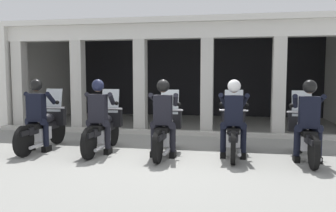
# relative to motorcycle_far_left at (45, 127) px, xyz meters

# --- Properties ---
(ground_plane) EXTENTS (80.00, 80.00, 0.00)m
(ground_plane) POSITION_rel_motorcycle_far_left_xyz_m (2.81, 2.95, -0.50)
(ground_plane) COLOR gray
(station_building) EXTENTS (10.95, 4.99, 3.31)m
(station_building) POSITION_rel_motorcycle_far_left_xyz_m (2.47, 5.34, 1.61)
(station_building) COLOR black
(station_building) RESTS_ON ground
(kerb_strip) EXTENTS (10.45, 0.24, 0.12)m
(kerb_strip) POSITION_rel_motorcycle_far_left_xyz_m (2.47, 2.33, -0.44)
(kerb_strip) COLOR #B7B5AD
(kerb_strip) RESTS_ON ground
(motorcycle_far_left) EXTENTS (0.62, 2.04, 1.35)m
(motorcycle_far_left) POSITION_rel_motorcycle_far_left_xyz_m (0.00, 0.00, 0.00)
(motorcycle_far_left) COLOR black
(motorcycle_far_left) RESTS_ON ground
(police_officer_far_left) EXTENTS (0.63, 0.61, 1.58)m
(police_officer_far_left) POSITION_rel_motorcycle_far_left_xyz_m (-0.00, -0.28, 0.44)
(police_officer_far_left) COLOR black
(police_officer_far_left) RESTS_ON ground
(motorcycle_left) EXTENTS (0.62, 2.04, 1.35)m
(motorcycle_left) POSITION_rel_motorcycle_far_left_xyz_m (1.41, 0.03, 0.00)
(motorcycle_left) COLOR black
(motorcycle_left) RESTS_ON ground
(police_officer_left) EXTENTS (0.63, 0.61, 1.58)m
(police_officer_left) POSITION_rel_motorcycle_far_left_xyz_m (1.40, -0.26, 0.44)
(police_officer_left) COLOR black
(police_officer_left) RESTS_ON ground
(motorcycle_center) EXTENTS (0.62, 2.04, 1.35)m
(motorcycle_center) POSITION_rel_motorcycle_far_left_xyz_m (2.81, -0.02, 0.00)
(motorcycle_center) COLOR black
(motorcycle_center) RESTS_ON ground
(police_officer_center) EXTENTS (0.63, 0.61, 1.58)m
(police_officer_center) POSITION_rel_motorcycle_far_left_xyz_m (2.81, -0.30, 0.44)
(police_officer_center) COLOR black
(police_officer_center) RESTS_ON ground
(motorcycle_right) EXTENTS (0.62, 2.04, 1.35)m
(motorcycle_right) POSITION_rel_motorcycle_far_left_xyz_m (4.22, 0.16, 0.00)
(motorcycle_right) COLOR black
(motorcycle_right) RESTS_ON ground
(police_officer_right) EXTENTS (0.63, 0.61, 1.58)m
(police_officer_right) POSITION_rel_motorcycle_far_left_xyz_m (4.22, -0.13, 0.44)
(police_officer_right) COLOR black
(police_officer_right) RESTS_ON ground
(motorcycle_far_right) EXTENTS (0.62, 2.04, 1.35)m
(motorcycle_far_right) POSITION_rel_motorcycle_far_left_xyz_m (5.62, 0.07, 0.00)
(motorcycle_far_right) COLOR black
(motorcycle_far_right) RESTS_ON ground
(police_officer_far_right) EXTENTS (0.63, 0.61, 1.58)m
(police_officer_far_right) POSITION_rel_motorcycle_far_left_xyz_m (5.62, -0.22, 0.44)
(police_officer_far_right) COLOR black
(police_officer_far_right) RESTS_ON ground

